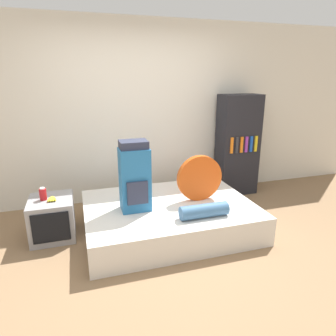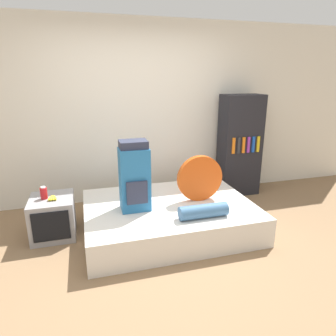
# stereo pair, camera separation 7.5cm
# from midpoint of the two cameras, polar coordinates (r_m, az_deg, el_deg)

# --- Properties ---
(ground_plane) EXTENTS (16.00, 16.00, 0.00)m
(ground_plane) POSITION_cam_midpoint_polar(r_m,az_deg,el_deg) (3.25, -0.83, -16.88)
(ground_plane) COLOR #846647
(wall_back) EXTENTS (8.00, 0.05, 2.60)m
(wall_back) POSITION_cam_midpoint_polar(r_m,az_deg,el_deg) (4.46, -7.47, 10.29)
(wall_back) COLOR silver
(wall_back) RESTS_ON ground_plane
(bed) EXTENTS (2.00, 1.49, 0.34)m
(bed) POSITION_cam_midpoint_polar(r_m,az_deg,el_deg) (3.73, -0.45, -9.12)
(bed) COLOR silver
(bed) RESTS_ON ground_plane
(backpack) EXTENTS (0.33, 0.28, 0.81)m
(backpack) POSITION_cam_midpoint_polar(r_m,az_deg,el_deg) (3.39, -6.98, -1.71)
(backpack) COLOR #23669E
(backpack) RESTS_ON bed
(tent_bag) EXTENTS (0.57, 0.07, 0.57)m
(tent_bag) POSITION_cam_midpoint_polar(r_m,az_deg,el_deg) (3.68, 5.43, -1.92)
(tent_bag) COLOR #D14C14
(tent_bag) RESTS_ON bed
(sleeping_roll) EXTENTS (0.54, 0.15, 0.15)m
(sleeping_roll) POSITION_cam_midpoint_polar(r_m,az_deg,el_deg) (3.31, 6.24, -8.10)
(sleeping_roll) COLOR #3D668E
(sleeping_roll) RESTS_ON bed
(television) EXTENTS (0.49, 0.56, 0.47)m
(television) POSITION_cam_midpoint_polar(r_m,az_deg,el_deg) (3.80, -21.69, -8.83)
(television) COLOR #939399
(television) RESTS_ON ground_plane
(canister) EXTENTS (0.08, 0.08, 0.15)m
(canister) POSITION_cam_midpoint_polar(r_m,az_deg,el_deg) (3.70, -23.26, -4.58)
(canister) COLOR #B2191E
(canister) RESTS_ON television
(banana_bunch) EXTENTS (0.12, 0.15, 0.04)m
(banana_bunch) POSITION_cam_midpoint_polar(r_m,az_deg,el_deg) (3.66, -21.77, -5.47)
(banana_bunch) COLOR yellow
(banana_bunch) RESTS_ON television
(bookshelf) EXTENTS (0.62, 0.37, 1.56)m
(bookshelf) POSITION_cam_midpoint_polar(r_m,az_deg,el_deg) (4.83, 12.66, 4.25)
(bookshelf) COLOR black
(bookshelf) RESTS_ON ground_plane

